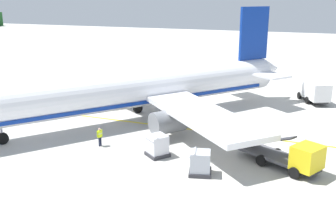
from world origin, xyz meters
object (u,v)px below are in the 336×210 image
object	(u,v)px
cargo_container_mid	(200,163)
crew_marshaller	(212,116)
airliner_foreground	(140,90)
crew_loader_left	(100,135)
service_truck_baggage	(292,157)
cargo_container_near	(157,146)
service_truck_fuel	(314,90)

from	to	relation	value
cargo_container_mid	crew_marshaller	world-z (taller)	cargo_container_mid
airliner_foreground	cargo_container_mid	xyz separation A→B (m)	(-10.73, -9.96, -2.47)
cargo_container_mid	airliner_foreground	bearing A→B (deg)	42.88
crew_loader_left	crew_marshaller	bearing A→B (deg)	-40.33
airliner_foreground	service_truck_baggage	xyz separation A→B (m)	(-7.52, -16.45, -2.23)
cargo_container_near	crew_marshaller	distance (m)	9.84
service_truck_baggage	cargo_container_near	xyz separation A→B (m)	(-1.13, 10.89, -0.23)
cargo_container_near	crew_loader_left	size ratio (longest dim) A/B	1.37
cargo_container_mid	service_truck_baggage	bearing A→B (deg)	-63.67
service_truck_fuel	crew_loader_left	xyz separation A→B (m)	(-23.34, 17.51, -0.50)
service_truck_fuel	crew_loader_left	distance (m)	29.18
airliner_foreground	service_truck_fuel	size ratio (longest dim) A/B	5.93
cargo_container_near	crew_marshaller	bearing A→B (deg)	-13.07
service_truck_baggage	cargo_container_mid	bearing A→B (deg)	116.33
service_truck_fuel	service_truck_baggage	bearing A→B (deg)	177.69
service_truck_baggage	cargo_container_mid	size ratio (longest dim) A/B	3.41
airliner_foreground	cargo_container_near	world-z (taller)	airliner_foreground
cargo_container_near	service_truck_fuel	bearing A→B (deg)	-26.58
airliner_foreground	cargo_container_near	size ratio (longest dim) A/B	14.86
service_truck_fuel	service_truck_baggage	xyz separation A→B (m)	(-22.43, 0.90, -0.36)
service_truck_fuel	cargo_container_mid	world-z (taller)	service_truck_fuel
cargo_container_near	cargo_container_mid	size ratio (longest dim) A/B	1.15
service_truck_baggage	cargo_container_mid	world-z (taller)	service_truck_baggage
service_truck_fuel	cargo_container_mid	size ratio (longest dim) A/B	2.89
crew_marshaller	cargo_container_near	bearing A→B (deg)	166.93
service_truck_baggage	crew_loader_left	world-z (taller)	service_truck_baggage
crew_loader_left	airliner_foreground	bearing A→B (deg)	-1.07
service_truck_fuel	service_truck_baggage	world-z (taller)	service_truck_baggage
service_truck_fuel	crew_loader_left	world-z (taller)	service_truck_fuel
airliner_foreground	service_truck_baggage	distance (m)	18.22
service_truck_baggage	cargo_container_mid	distance (m)	7.24
service_truck_baggage	cargo_container_near	world-z (taller)	service_truck_baggage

